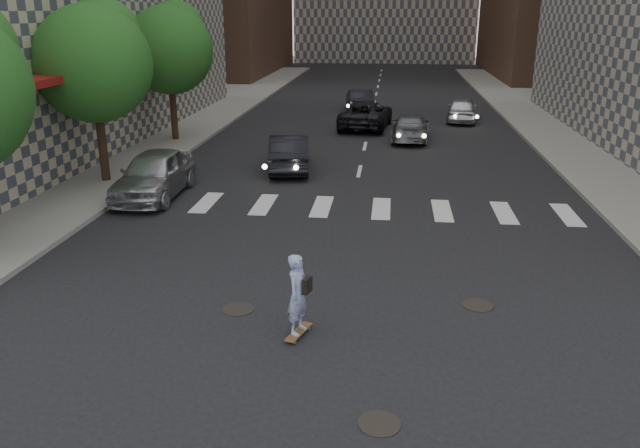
{
  "coord_description": "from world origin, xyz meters",
  "views": [
    {
      "loc": [
        1.2,
        -10.95,
        6.3
      ],
      "look_at": [
        -0.43,
        3.44,
        1.3
      ],
      "focal_mm": 35.0,
      "sensor_mm": 36.0,
      "label": 1
    }
  ],
  "objects_px": {
    "silver_sedan": "(154,174)",
    "traffic_car_b": "(410,127)",
    "traffic_car_a": "(289,152)",
    "traffic_car_d": "(462,109)",
    "traffic_car_e": "(360,100)",
    "traffic_car_c": "(366,115)",
    "tree_b": "(95,58)",
    "tree_c": "(171,46)",
    "skateboarder": "(298,294)"
  },
  "relations": [
    {
      "from": "traffic_car_a",
      "to": "traffic_car_b",
      "type": "relative_size",
      "value": 1.0
    },
    {
      "from": "tree_c",
      "to": "traffic_car_e",
      "type": "height_order",
      "value": "tree_c"
    },
    {
      "from": "tree_c",
      "to": "silver_sedan",
      "type": "height_order",
      "value": "tree_c"
    },
    {
      "from": "silver_sedan",
      "to": "traffic_car_d",
      "type": "bearing_deg",
      "value": 53.51
    },
    {
      "from": "traffic_car_e",
      "to": "traffic_car_b",
      "type": "bearing_deg",
      "value": 100.31
    },
    {
      "from": "tree_b",
      "to": "traffic_car_d",
      "type": "xyz_separation_m",
      "value": [
        14.82,
        15.56,
        -3.94
      ]
    },
    {
      "from": "traffic_car_a",
      "to": "traffic_car_c",
      "type": "height_order",
      "value": "traffic_car_c"
    },
    {
      "from": "silver_sedan",
      "to": "traffic_car_b",
      "type": "xyz_separation_m",
      "value": [
        9.2,
        11.21,
        -0.17
      ]
    },
    {
      "from": "tree_b",
      "to": "skateboarder",
      "type": "relative_size",
      "value": 3.73
    },
    {
      "from": "traffic_car_c",
      "to": "traffic_car_e",
      "type": "relative_size",
      "value": 1.23
    },
    {
      "from": "traffic_car_e",
      "to": "skateboarder",
      "type": "bearing_deg",
      "value": 82.7
    },
    {
      "from": "tree_b",
      "to": "silver_sedan",
      "type": "relative_size",
      "value": 1.37
    },
    {
      "from": "traffic_car_a",
      "to": "silver_sedan",
      "type": "bearing_deg",
      "value": 38.76
    },
    {
      "from": "silver_sedan",
      "to": "traffic_car_b",
      "type": "bearing_deg",
      "value": 49.92
    },
    {
      "from": "skateboarder",
      "to": "traffic_car_e",
      "type": "height_order",
      "value": "skateboarder"
    },
    {
      "from": "silver_sedan",
      "to": "traffic_car_d",
      "type": "height_order",
      "value": "silver_sedan"
    },
    {
      "from": "traffic_car_d",
      "to": "traffic_car_e",
      "type": "xyz_separation_m",
      "value": [
        -6.23,
        3.31,
        0.0
      ]
    },
    {
      "from": "skateboarder",
      "to": "traffic_car_a",
      "type": "distance_m",
      "value": 13.92
    },
    {
      "from": "traffic_car_a",
      "to": "traffic_car_e",
      "type": "height_order",
      "value": "traffic_car_a"
    },
    {
      "from": "skateboarder",
      "to": "traffic_car_b",
      "type": "relative_size",
      "value": 0.4
    },
    {
      "from": "traffic_car_c",
      "to": "traffic_car_b",
      "type": "bearing_deg",
      "value": 133.45
    },
    {
      "from": "traffic_car_c",
      "to": "traffic_car_d",
      "type": "height_order",
      "value": "traffic_car_c"
    },
    {
      "from": "skateboarder",
      "to": "traffic_car_d",
      "type": "height_order",
      "value": "skateboarder"
    },
    {
      "from": "traffic_car_d",
      "to": "traffic_car_e",
      "type": "distance_m",
      "value": 7.05
    },
    {
      "from": "silver_sedan",
      "to": "traffic_car_e",
      "type": "xyz_separation_m",
      "value": [
        6.14,
        20.47,
        -0.11
      ]
    },
    {
      "from": "tree_c",
      "to": "silver_sedan",
      "type": "distance_m",
      "value": 10.61
    },
    {
      "from": "traffic_car_b",
      "to": "traffic_car_a",
      "type": "bearing_deg",
      "value": 56.51
    },
    {
      "from": "tree_b",
      "to": "traffic_car_c",
      "type": "height_order",
      "value": "tree_b"
    },
    {
      "from": "silver_sedan",
      "to": "traffic_car_a",
      "type": "xyz_separation_m",
      "value": [
        4.11,
        4.37,
        -0.08
      ]
    },
    {
      "from": "silver_sedan",
      "to": "traffic_car_b",
      "type": "relative_size",
      "value": 1.07
    },
    {
      "from": "silver_sedan",
      "to": "tree_c",
      "type": "bearing_deg",
      "value": 103.65
    },
    {
      "from": "traffic_car_d",
      "to": "traffic_car_e",
      "type": "bearing_deg",
      "value": -21.06
    },
    {
      "from": "tree_b",
      "to": "traffic_car_b",
      "type": "relative_size",
      "value": 1.47
    },
    {
      "from": "tree_c",
      "to": "traffic_car_e",
      "type": "relative_size",
      "value": 1.52
    },
    {
      "from": "tree_b",
      "to": "traffic_car_b",
      "type": "distance_m",
      "value": 15.63
    },
    {
      "from": "traffic_car_e",
      "to": "tree_b",
      "type": "bearing_deg",
      "value": 57.52
    },
    {
      "from": "silver_sedan",
      "to": "traffic_car_d",
      "type": "relative_size",
      "value": 1.15
    },
    {
      "from": "traffic_car_a",
      "to": "traffic_car_b",
      "type": "height_order",
      "value": "traffic_car_a"
    },
    {
      "from": "traffic_car_e",
      "to": "traffic_car_a",
      "type": "bearing_deg",
      "value": 74.83
    },
    {
      "from": "traffic_car_b",
      "to": "traffic_car_c",
      "type": "relative_size",
      "value": 0.84
    },
    {
      "from": "traffic_car_d",
      "to": "tree_c",
      "type": "bearing_deg",
      "value": 33.98
    },
    {
      "from": "skateboarder",
      "to": "traffic_car_b",
      "type": "bearing_deg",
      "value": 100.92
    },
    {
      "from": "traffic_car_b",
      "to": "traffic_car_e",
      "type": "bearing_deg",
      "value": -68.56
    },
    {
      "from": "traffic_car_e",
      "to": "traffic_car_c",
      "type": "bearing_deg",
      "value": 88.39
    },
    {
      "from": "traffic_car_a",
      "to": "traffic_car_e",
      "type": "relative_size",
      "value": 1.03
    },
    {
      "from": "traffic_car_a",
      "to": "traffic_car_c",
      "type": "relative_size",
      "value": 0.84
    },
    {
      "from": "traffic_car_a",
      "to": "traffic_car_d",
      "type": "bearing_deg",
      "value": -130.79
    },
    {
      "from": "tree_c",
      "to": "traffic_car_b",
      "type": "bearing_deg",
      "value": 7.91
    },
    {
      "from": "tree_c",
      "to": "traffic_car_b",
      "type": "relative_size",
      "value": 1.47
    },
    {
      "from": "traffic_car_d",
      "to": "traffic_car_b",
      "type": "bearing_deg",
      "value": 68.91
    }
  ]
}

